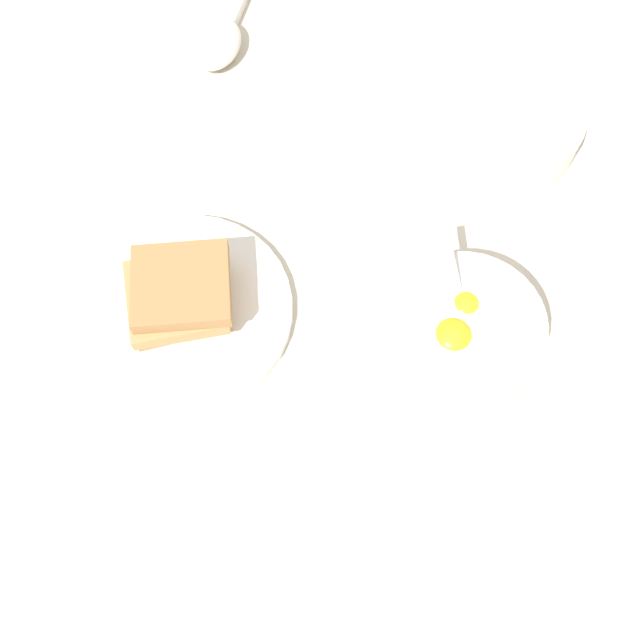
{
  "coord_description": "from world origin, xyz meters",
  "views": [
    {
      "loc": [
        0.45,
        0.07,
        0.63
      ],
      "look_at": [
        0.18,
        0.05,
        0.02
      ],
      "focal_mm": 42.0,
      "sensor_mm": 36.0,
      "label": 1
    }
  ],
  "objects_px": {
    "toast_sandwich": "(178,294)",
    "toast_plate": "(184,311)",
    "soup_spoon": "(220,36)",
    "congee_bowl": "(510,127)",
    "egg_bowl": "(463,333)"
  },
  "relations": [
    {
      "from": "toast_sandwich",
      "to": "congee_bowl",
      "type": "bearing_deg",
      "value": 125.82
    },
    {
      "from": "congee_bowl",
      "to": "toast_sandwich",
      "type": "bearing_deg",
      "value": -54.18
    },
    {
      "from": "toast_sandwich",
      "to": "congee_bowl",
      "type": "relative_size",
      "value": 0.8
    },
    {
      "from": "egg_bowl",
      "to": "congee_bowl",
      "type": "relative_size",
      "value": 1.05
    },
    {
      "from": "egg_bowl",
      "to": "toast_plate",
      "type": "distance_m",
      "value": 0.25
    },
    {
      "from": "toast_plate",
      "to": "soup_spoon",
      "type": "relative_size",
      "value": 1.23
    },
    {
      "from": "egg_bowl",
      "to": "soup_spoon",
      "type": "height_order",
      "value": "egg_bowl"
    },
    {
      "from": "toast_sandwich",
      "to": "toast_plate",
      "type": "bearing_deg",
      "value": 6.89
    },
    {
      "from": "soup_spoon",
      "to": "congee_bowl",
      "type": "relative_size",
      "value": 1.18
    },
    {
      "from": "toast_plate",
      "to": "congee_bowl",
      "type": "relative_size",
      "value": 1.46
    },
    {
      "from": "egg_bowl",
      "to": "congee_bowl",
      "type": "distance_m",
      "value": 0.23
    },
    {
      "from": "toast_sandwich",
      "to": "congee_bowl",
      "type": "xyz_separation_m",
      "value": [
        -0.22,
        0.3,
        -0.01
      ]
    },
    {
      "from": "egg_bowl",
      "to": "congee_bowl",
      "type": "xyz_separation_m",
      "value": [
        -0.23,
        0.05,
        0.0
      ]
    },
    {
      "from": "toast_sandwich",
      "to": "congee_bowl",
      "type": "distance_m",
      "value": 0.37
    },
    {
      "from": "toast_plate",
      "to": "soup_spoon",
      "type": "distance_m",
      "value": 0.32
    }
  ]
}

